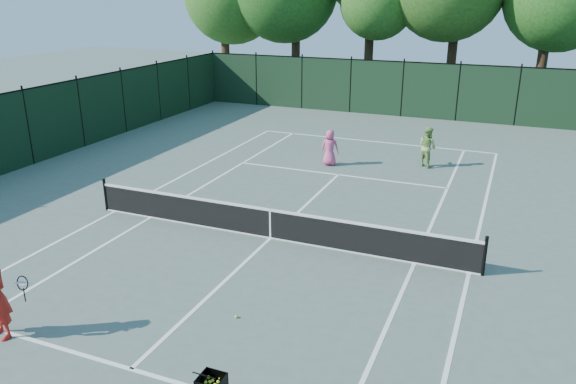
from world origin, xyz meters
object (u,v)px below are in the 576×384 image
at_px(player_pink, 330,148).
at_px(player_green, 427,147).
at_px(ball_hopper, 211,384).
at_px(loose_ball_midcourt, 236,317).

height_order(player_pink, player_green, player_green).
xyz_separation_m(player_green, ball_hopper, (-0.89, -15.74, -0.15)).
height_order(ball_hopper, loose_ball_midcourt, ball_hopper).
bearing_deg(ball_hopper, player_pink, 118.61).
bearing_deg(ball_hopper, loose_ball_midcourt, 127.77).
height_order(player_green, ball_hopper, player_green).
bearing_deg(player_green, ball_hopper, 121.99).
relative_size(player_pink, player_green, 0.90).
relative_size(player_pink, ball_hopper, 1.84).
distance_m(player_green, ball_hopper, 15.77).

